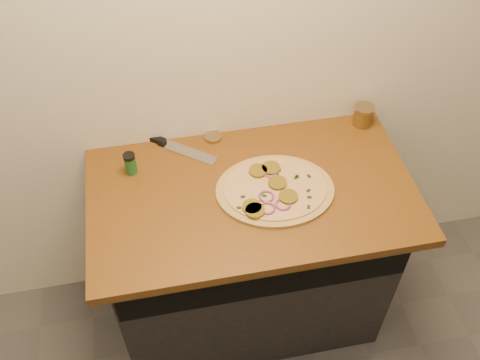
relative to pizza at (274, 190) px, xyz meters
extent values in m
cube|color=beige|center=(-0.08, 0.35, 0.44)|extent=(4.00, 0.02, 2.70)
cube|color=black|center=(-0.08, 0.05, -0.48)|extent=(1.10, 0.60, 0.86)
cube|color=brown|center=(-0.08, 0.02, -0.03)|extent=(1.20, 0.70, 0.04)
cylinder|color=tan|center=(0.00, 0.00, 0.00)|extent=(0.46, 0.46, 0.01)
cylinder|color=beige|center=(0.00, 0.00, 0.01)|extent=(0.40, 0.40, 0.01)
cylinder|color=brown|center=(0.02, 0.02, 0.01)|extent=(0.07, 0.07, 0.01)
cylinder|color=brown|center=(0.04, -0.05, 0.01)|extent=(0.07, 0.07, 0.01)
cylinder|color=brown|center=(-0.04, 0.09, 0.01)|extent=(0.07, 0.07, 0.01)
cylinder|color=brown|center=(0.01, 0.10, 0.01)|extent=(0.07, 0.07, 0.01)
cylinder|color=brown|center=(-0.10, -0.07, 0.01)|extent=(0.07, 0.07, 0.01)
cylinder|color=brown|center=(-0.09, -0.09, 0.01)|extent=(0.07, 0.07, 0.01)
torus|color=#7D2E7A|center=(0.00, 0.08, 0.01)|extent=(0.06, 0.06, 0.01)
torus|color=#7D2E7A|center=(-0.05, -0.09, 0.01)|extent=(0.06, 0.06, 0.01)
torus|color=#7D2E7A|center=(0.01, -0.08, 0.01)|extent=(0.06, 0.06, 0.01)
torus|color=#7D2E7A|center=(-0.04, -0.04, 0.01)|extent=(0.06, 0.06, 0.01)
cube|color=black|center=(0.04, 0.08, 0.01)|extent=(0.02, 0.01, 0.00)
cube|color=black|center=(0.10, 0.04, 0.01)|extent=(0.01, 0.02, 0.00)
cube|color=black|center=(-0.08, -0.07, 0.01)|extent=(0.02, 0.02, 0.00)
cube|color=black|center=(0.09, 0.04, 0.01)|extent=(0.02, 0.02, 0.00)
cube|color=black|center=(0.12, -0.04, 0.01)|extent=(0.02, 0.02, 0.00)
cube|color=black|center=(-0.04, -0.03, 0.01)|extent=(0.02, 0.02, 0.00)
cube|color=black|center=(0.01, 0.03, 0.01)|extent=(0.02, 0.02, 0.00)
cube|color=black|center=(0.10, -0.11, 0.01)|extent=(0.02, 0.02, 0.00)
cube|color=black|center=(0.02, 0.03, 0.01)|extent=(0.02, 0.02, 0.00)
cube|color=black|center=(0.11, -0.07, 0.01)|extent=(0.02, 0.02, 0.00)
cube|color=black|center=(0.14, 0.03, 0.01)|extent=(0.01, 0.02, 0.00)
cube|color=black|center=(-0.14, -0.07, 0.01)|extent=(0.02, 0.01, 0.00)
cube|color=black|center=(0.03, 0.06, 0.01)|extent=(0.02, 0.02, 0.00)
cube|color=black|center=(-0.12, -0.02, 0.01)|extent=(0.02, 0.01, 0.00)
cube|color=#B7BAC1|center=(-0.29, 0.27, -0.01)|extent=(0.23, 0.19, 0.01)
cube|color=black|center=(-0.42, 0.37, 0.00)|extent=(0.12, 0.10, 0.02)
cylinder|color=#9A8559|center=(-0.17, 0.32, 0.00)|extent=(0.09, 0.09, 0.01)
cylinder|color=maroon|center=(0.44, 0.29, 0.03)|extent=(0.08, 0.08, 0.08)
cylinder|color=#9A8559|center=(0.44, 0.29, 0.07)|extent=(0.08, 0.08, 0.01)
cylinder|color=#1D5E26|center=(-0.50, 0.20, 0.03)|extent=(0.04, 0.04, 0.08)
cylinder|color=black|center=(-0.50, 0.20, 0.07)|extent=(0.05, 0.05, 0.01)
cylinder|color=white|center=(0.12, -0.05, -0.01)|extent=(0.15, 0.15, 0.00)
camera|label=1|loc=(-0.37, -1.24, 1.46)|focal=40.00mm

